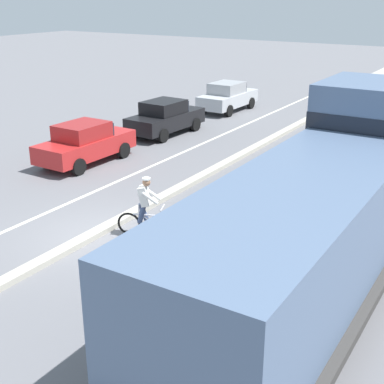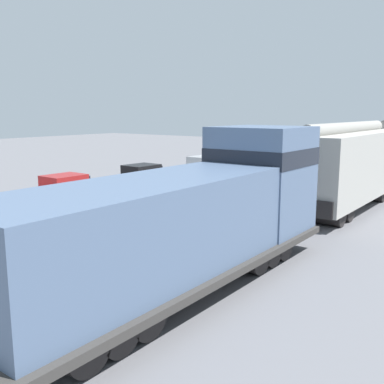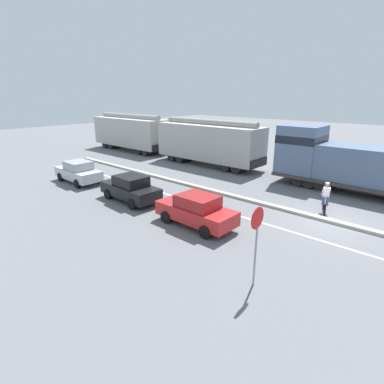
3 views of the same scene
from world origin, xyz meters
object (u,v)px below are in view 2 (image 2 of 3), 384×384
object	(u,v)px
parked_car_red	(67,191)
parked_car_black	(143,178)
locomotive	(198,219)
hopper_car_lead	(346,166)
parked_car_silver	(204,168)
cyclist	(78,227)

from	to	relation	value
parked_car_red	parked_car_black	world-z (taller)	same
locomotive	hopper_car_lead	size ratio (longest dim) A/B	1.10
hopper_car_lead	parked_car_silver	bearing A→B (deg)	161.73
parked_car_silver	cyclist	distance (m)	16.96
cyclist	parked_car_red	bearing A→B (deg)	145.28
parked_car_silver	hopper_car_lead	bearing A→B (deg)	-18.27
hopper_car_lead	parked_car_black	distance (m)	11.35
locomotive	parked_car_silver	size ratio (longest dim) A/B	2.74
locomotive	cyclist	world-z (taller)	locomotive
locomotive	parked_car_black	bearing A→B (deg)	138.95
parked_car_red	parked_car_black	xyz separation A→B (m)	(0.10, 5.41, 0.00)
locomotive	parked_car_black	distance (m)	14.58
locomotive	parked_car_silver	bearing A→B (deg)	124.85
parked_car_red	parked_car_black	size ratio (longest dim) A/B	0.99
locomotive	hopper_car_lead	bearing A→B (deg)	90.00
hopper_car_lead	parked_car_red	distance (m)	13.73
cyclist	parked_car_silver	bearing A→B (deg)	110.73
locomotive	parked_car_silver	world-z (taller)	locomotive
hopper_car_lead	parked_car_silver	size ratio (longest dim) A/B	2.50
parked_car_silver	cyclist	bearing A→B (deg)	-69.27
parked_car_silver	parked_car_black	bearing A→B (deg)	-89.85
hopper_car_lead	parked_car_black	size ratio (longest dim) A/B	2.48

